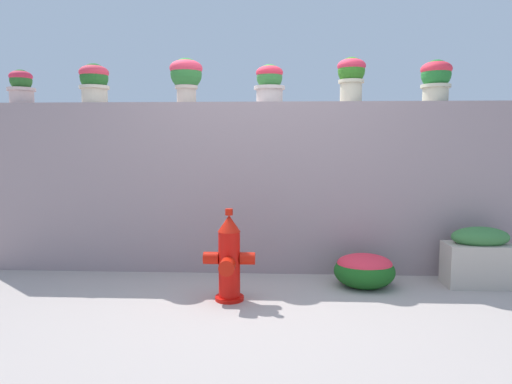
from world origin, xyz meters
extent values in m
plane|color=#A39690|center=(0.00, 0.00, 0.00)|extent=(24.00, 24.00, 0.00)
cube|color=gray|center=(0.00, 0.95, 0.81)|extent=(5.57, 0.39, 1.63)
cylinder|color=beige|center=(-2.42, 0.99, 1.71)|extent=(0.23, 0.23, 0.16)
cylinder|color=beige|center=(-2.42, 0.99, 1.77)|extent=(0.27, 0.27, 0.03)
sphere|color=#2C6227|center=(-2.42, 0.99, 1.86)|extent=(0.21, 0.21, 0.21)
ellipsoid|color=#DB2C46|center=(-2.42, 0.99, 1.90)|extent=(0.22, 0.22, 0.12)
cylinder|color=beige|center=(-1.65, 0.91, 1.71)|extent=(0.24, 0.24, 0.17)
cylinder|color=beige|center=(-1.65, 0.91, 1.78)|extent=(0.28, 0.28, 0.03)
sphere|color=#245F23|center=(-1.65, 0.91, 1.88)|extent=(0.27, 0.27, 0.27)
ellipsoid|color=#E33649|center=(-1.65, 0.91, 1.92)|extent=(0.28, 0.28, 0.15)
cylinder|color=beige|center=(-0.77, 0.99, 1.71)|extent=(0.19, 0.19, 0.18)
cylinder|color=beige|center=(-0.77, 0.99, 1.79)|extent=(0.22, 0.22, 0.03)
sphere|color=#2C7030|center=(-0.77, 0.99, 1.91)|extent=(0.30, 0.30, 0.30)
ellipsoid|color=#E3354D|center=(-0.77, 0.99, 1.97)|extent=(0.32, 0.32, 0.17)
cylinder|color=beige|center=(0.05, 0.94, 1.71)|extent=(0.25, 0.25, 0.16)
cylinder|color=beige|center=(0.05, 0.94, 1.77)|extent=(0.30, 0.30, 0.03)
sphere|color=#347634|center=(0.05, 0.94, 1.87)|extent=(0.25, 0.25, 0.25)
ellipsoid|color=#E72C40|center=(0.05, 0.94, 1.91)|extent=(0.26, 0.26, 0.14)
cylinder|color=beige|center=(0.82, 0.92, 1.73)|extent=(0.20, 0.20, 0.21)
cylinder|color=beige|center=(0.82, 0.92, 1.82)|extent=(0.24, 0.24, 0.03)
sphere|color=#30711E|center=(0.82, 0.92, 1.92)|extent=(0.25, 0.25, 0.25)
ellipsoid|color=#DB2E47|center=(0.82, 0.92, 1.97)|extent=(0.27, 0.27, 0.14)
cylinder|color=beige|center=(1.61, 0.94, 1.71)|extent=(0.23, 0.23, 0.17)
cylinder|color=beige|center=(1.61, 0.94, 1.78)|extent=(0.28, 0.28, 0.03)
sphere|color=#23712E|center=(1.61, 0.94, 1.89)|extent=(0.27, 0.27, 0.27)
ellipsoid|color=#E72F40|center=(1.61, 0.94, 1.93)|extent=(0.29, 0.29, 0.15)
cylinder|color=red|center=(-0.25, -0.01, 0.01)|extent=(0.23, 0.23, 0.03)
cylinder|color=red|center=(-0.25, -0.01, 0.28)|extent=(0.17, 0.17, 0.55)
cone|color=red|center=(-0.25, -0.01, 0.62)|extent=(0.18, 0.18, 0.13)
cylinder|color=red|center=(-0.25, -0.01, 0.71)|extent=(0.06, 0.06, 0.05)
cylinder|color=red|center=(-0.39, -0.01, 0.34)|extent=(0.12, 0.10, 0.10)
cylinder|color=red|center=(-0.10, -0.01, 0.34)|extent=(0.12, 0.10, 0.10)
cylinder|color=red|center=(-0.25, -0.16, 0.31)|extent=(0.12, 0.13, 0.12)
ellipsoid|color=#19561A|center=(0.89, 0.40, 0.13)|extent=(0.53, 0.47, 0.30)
ellipsoid|color=#EA2E42|center=(0.89, 0.40, 0.20)|extent=(0.47, 0.42, 0.16)
cube|color=#B8AA9B|center=(1.89, 0.47, 0.19)|extent=(0.58, 0.30, 0.37)
ellipsoid|color=#387339|center=(1.89, 0.47, 0.43)|extent=(0.50, 0.26, 0.18)
camera|label=1|loc=(0.14, -3.60, 1.24)|focal=32.72mm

